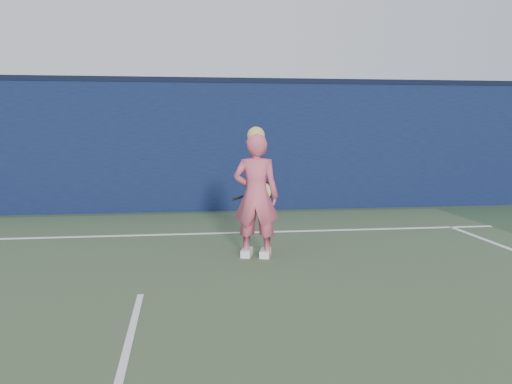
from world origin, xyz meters
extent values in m
plane|color=#2B4429|center=(0.00, 0.00, 0.00)|extent=(80.00, 80.00, 0.00)
cube|color=black|center=(0.00, 6.50, 1.25)|extent=(24.00, 0.40, 2.50)
cube|color=black|center=(0.00, 6.50, 2.55)|extent=(24.00, 0.42, 0.10)
imported|color=#D9546C|center=(1.34, 2.44, 0.79)|extent=(0.65, 0.52, 1.58)
sphere|color=#D3B85E|center=(1.34, 2.44, 1.55)|extent=(0.22, 0.22, 0.22)
cube|color=white|center=(1.46, 2.41, 0.05)|extent=(0.19, 0.30, 0.10)
cube|color=white|center=(1.23, 2.47, 0.05)|extent=(0.19, 0.30, 0.10)
torus|color=black|center=(1.49, 2.88, 0.79)|extent=(0.30, 0.09, 0.30)
torus|color=yellow|center=(1.49, 2.88, 0.79)|extent=(0.25, 0.07, 0.25)
cylinder|color=beige|center=(1.49, 2.88, 0.79)|extent=(0.25, 0.06, 0.24)
cylinder|color=black|center=(1.27, 2.92, 0.73)|extent=(0.27, 0.04, 0.10)
cylinder|color=black|center=(1.15, 2.95, 0.69)|extent=(0.12, 0.04, 0.07)
cube|color=white|center=(0.00, 4.00, 0.01)|extent=(11.00, 0.08, 0.01)
camera|label=1|loc=(0.44, -4.27, 1.65)|focal=38.00mm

